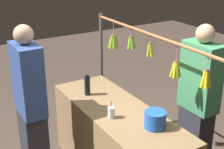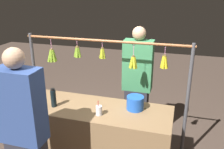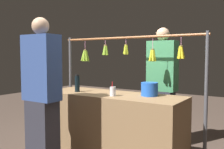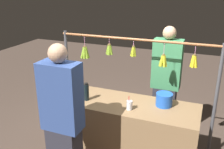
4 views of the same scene
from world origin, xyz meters
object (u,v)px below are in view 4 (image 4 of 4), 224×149
object	(u,v)px
blue_bucket	(164,100)
vendor_person	(165,85)
drink_cup	(129,105)
water_bottle	(86,92)
customer_person	(63,125)

from	to	relation	value
blue_bucket	vendor_person	world-z (taller)	vendor_person
drink_cup	vendor_person	world-z (taller)	vendor_person
water_bottle	vendor_person	xyz separation A→B (m)	(-0.87, -0.86, -0.10)
vendor_person	customer_person	xyz separation A→B (m)	(0.80, 1.54, 0.01)
vendor_person	water_bottle	bearing A→B (deg)	44.65
drink_cup	vendor_person	bearing A→B (deg)	-106.61
blue_bucket	customer_person	size ratio (longest dim) A/B	0.12
blue_bucket	drink_cup	xyz separation A→B (m)	(0.37, 0.26, -0.02)
water_bottle	blue_bucket	world-z (taller)	water_bottle
vendor_person	blue_bucket	bearing A→B (deg)	98.70
water_bottle	vendor_person	bearing A→B (deg)	-135.35
drink_cup	blue_bucket	bearing A→B (deg)	-145.14
vendor_person	customer_person	distance (m)	1.74
water_bottle	customer_person	size ratio (longest dim) A/B	0.14
blue_bucket	customer_person	bearing A→B (deg)	44.99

